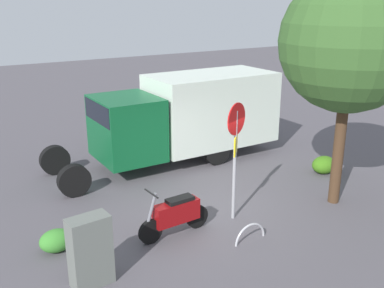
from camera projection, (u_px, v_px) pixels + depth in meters
The scene contains 9 objects.
ground_plane at pixel (210, 209), 11.39m from camera, with size 60.00×60.00×0.00m, color #524E54.
box_truck_near at pixel (186, 114), 14.48m from camera, with size 7.66×2.24×2.79m.
motorcycle at pixel (176, 214), 9.99m from camera, with size 1.81×0.55×1.20m.
stop_sign at pixel (236, 144), 10.31m from camera, with size 0.71×0.33×2.90m.
street_tree at pixel (350, 43), 10.52m from camera, with size 3.40×3.40×5.86m.
utility_cabinet at pixel (90, 251), 8.18m from camera, with size 0.76×0.41×1.39m, color slate.
bike_rack_hoop at pixel (250, 241), 9.88m from camera, with size 0.85×0.85×0.05m, color #B7B7BC.
shrub_near_sign at pixel (324, 165), 13.66m from camera, with size 0.79×0.65×0.54m, color #3E7719.
shrub_mid_verge at pixel (56, 241), 9.42m from camera, with size 0.71×0.58×0.48m, color #3D8B30.
Camera 1 is at (5.89, 8.48, 5.13)m, focal length 41.53 mm.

